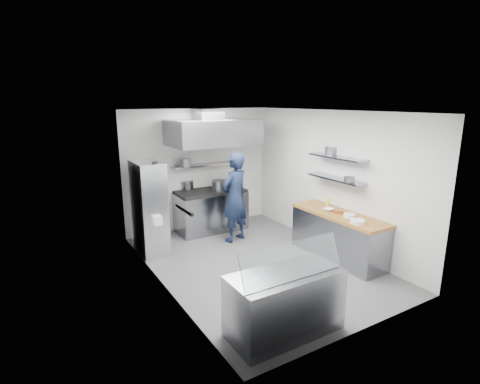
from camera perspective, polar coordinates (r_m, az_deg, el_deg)
floor at (r=7.20m, az=2.49°, el=-10.71°), size 5.00×5.00×0.00m
ceiling at (r=6.55m, az=2.76°, el=12.17°), size 5.00×5.00×0.00m
wall_back at (r=8.88m, az=-6.31°, el=3.47°), size 3.60×2.80×0.02m
wall_front at (r=4.94m, az=18.90°, el=-5.75°), size 3.60×2.80×0.02m
wall_left at (r=5.97m, az=-11.98°, el=-1.92°), size 2.80×5.00×0.02m
wall_right at (r=7.85m, az=13.66°, el=1.78°), size 2.80×5.00×0.02m
gas_range at (r=8.80m, az=-4.46°, el=-2.96°), size 1.60×0.80×0.90m
cooktop at (r=8.67m, az=-4.52°, el=0.08°), size 1.57×0.78×0.06m
stock_pot_left at (r=8.81m, az=-8.03°, el=1.08°), size 0.29×0.29×0.20m
stock_pot_mid at (r=8.60m, az=-3.15°, el=1.01°), size 0.35×0.35×0.24m
stock_pot_right at (r=8.90m, az=-1.14°, el=1.21°), size 0.28×0.28×0.16m
over_range_shelf at (r=8.76m, az=-5.30°, el=4.15°), size 1.60×0.30×0.04m
shelf_pot_a at (r=8.41m, az=-8.31°, el=4.41°), size 0.25×0.25×0.18m
extractor_hood at (r=8.29m, az=-4.16°, el=9.06°), size 1.90×1.15×0.55m
hood_duct at (r=8.47m, az=-4.91°, el=11.72°), size 0.55×0.55×0.24m
red_firebox at (r=8.39m, az=-13.93°, el=2.67°), size 0.22×0.10×0.26m
chef at (r=7.98m, az=-0.83°, el=-0.85°), size 0.81×0.66×1.93m
wire_rack at (r=7.58m, az=-13.69°, el=-2.35°), size 0.50×0.90×1.85m
rack_bin_a at (r=7.20m, az=-12.52°, el=-4.21°), size 0.15×0.19×0.17m
rack_bin_b at (r=7.33m, az=-13.47°, el=0.15°), size 0.12×0.16×0.14m
rack_jar at (r=7.07m, az=-12.84°, el=3.82°), size 0.11×0.11×0.18m
knife_strip at (r=5.12m, az=-8.48°, el=-2.66°), size 0.04×0.55×0.05m
prep_counter_base at (r=7.50m, az=14.68°, el=-6.67°), size 0.62×2.00×0.84m
prep_counter_top at (r=7.35m, az=14.89°, el=-3.38°), size 0.65×2.04×0.06m
plate_stack_a at (r=6.85m, az=17.48°, el=-4.31°), size 0.26×0.26×0.06m
plate_stack_b at (r=7.15m, az=16.32°, el=-3.46°), size 0.21×0.21×0.06m
copper_pan at (r=7.35m, az=14.76°, el=-2.90°), size 0.18×0.18×0.06m
squeeze_bottle at (r=7.69m, az=13.22°, el=-1.59°), size 0.06×0.06×0.18m
mixing_bowl at (r=7.46m, az=13.26°, el=-2.60°), size 0.25×0.25×0.05m
wall_shelf_lower at (r=7.51m, az=14.42°, el=1.98°), size 0.30×1.30×0.04m
wall_shelf_upper at (r=7.44m, az=14.61°, el=5.14°), size 0.30×1.30×0.04m
shelf_pot_c at (r=7.16m, az=16.35°, el=1.85°), size 0.20×0.20×0.10m
shelf_pot_d at (r=7.76m, az=13.83°, el=6.21°), size 0.27×0.27×0.14m
display_case at (r=5.10m, az=6.82°, el=-16.45°), size 1.50×0.70×0.85m
display_glass at (r=4.73m, az=7.95°, el=-10.29°), size 1.47×0.19×0.42m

